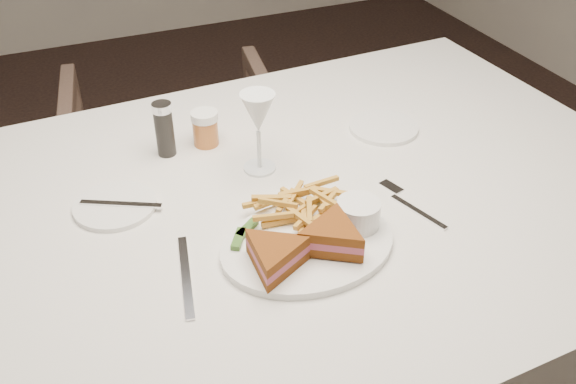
{
  "coord_description": "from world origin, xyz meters",
  "views": [
    {
      "loc": [
        -0.1,
        -1.32,
        1.5
      ],
      "look_at": [
        0.29,
        -0.42,
        0.8
      ],
      "focal_mm": 40.0,
      "sensor_mm": 36.0,
      "label": 1
    }
  ],
  "objects": [
    {
      "name": "chair_far",
      "position": [
        0.26,
        0.45,
        0.34
      ],
      "size": [
        0.75,
        0.72,
        0.68
      ],
      "primitive_type": "imported",
      "rotation": [
        0.0,
        0.0,
        2.98
      ],
      "color": "#4C382E",
      "rests_on": "ground"
    },
    {
      "name": "table_setting",
      "position": [
        0.28,
        -0.43,
        0.79
      ],
      "size": [
        0.79,
        0.6,
        0.18
      ],
      "color": "white",
      "rests_on": "table"
    },
    {
      "name": "ground",
      "position": [
        0.0,
        0.0,
        0.0
      ],
      "size": [
        5.0,
        5.0,
        0.0
      ],
      "primitive_type": "plane",
      "color": "black",
      "rests_on": "ground"
    },
    {
      "name": "table",
      "position": [
        0.29,
        -0.37,
        0.38
      ],
      "size": [
        1.65,
        1.14,
        0.75
      ],
      "primitive_type": "cube",
      "rotation": [
        0.0,
        0.0,
        0.04
      ],
      "color": "silver",
      "rests_on": "ground"
    }
  ]
}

